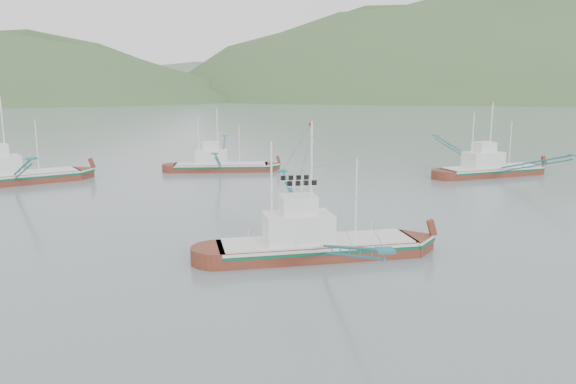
{
  "coord_description": "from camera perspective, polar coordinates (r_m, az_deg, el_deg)",
  "views": [
    {
      "loc": [
        -4.08,
        -37.07,
        11.54
      ],
      "look_at": [
        0.0,
        6.0,
        3.2
      ],
      "focal_mm": 35.0,
      "sensor_mm": 36.0,
      "label": 1
    }
  ],
  "objects": [
    {
      "name": "main_boat",
      "position": [
        38.03,
        2.7,
        -4.4
      ],
      "size": [
        13.77,
        24.3,
        9.87
      ],
      "rotation": [
        0.0,
        0.0,
        0.11
      ],
      "color": "#5F2214",
      "rests_on": "ground"
    },
    {
      "name": "ridge_distant",
      "position": [
        598.15,
        -2.18,
        9.8
      ],
      "size": [
        960.0,
        400.0,
        240.0
      ],
      "primitive_type": "ellipsoid",
      "color": "slate",
      "rests_on": "ground"
    },
    {
      "name": "bg_boat_right",
      "position": [
        76.06,
        19.93,
        2.95
      ],
      "size": [
        14.19,
        24.35,
        10.05
      ],
      "rotation": [
        0.0,
        0.0,
        0.26
      ],
      "color": "#5F2214",
      "rests_on": "ground"
    },
    {
      "name": "bg_boat_far",
      "position": [
        76.11,
        -6.96,
        3.06
      ],
      "size": [
        12.57,
        22.58,
        9.13
      ],
      "rotation": [
        0.0,
        0.0,
        -0.04
      ],
      "color": "#5F2214",
      "rests_on": "ground"
    },
    {
      "name": "ground",
      "position": [
        39.04,
        0.84,
        -6.28
      ],
      "size": [
        1200.0,
        1200.0,
        0.0
      ],
      "primitive_type": "plane",
      "color": "slate",
      "rests_on": "ground"
    },
    {
      "name": "headland_right",
      "position": [
        527.13,
        22.46,
        8.85
      ],
      "size": [
        684.0,
        432.0,
        306.0
      ],
      "primitive_type": "ellipsoid",
      "color": "#3A5B2F",
      "rests_on": "ground"
    },
    {
      "name": "bg_boat_left",
      "position": [
        73.16,
        -26.39,
        2.49
      ],
      "size": [
        17.18,
        25.04,
        10.91
      ],
      "rotation": [
        0.0,
        0.0,
        0.5
      ],
      "color": "#5F2214",
      "rests_on": "ground"
    }
  ]
}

